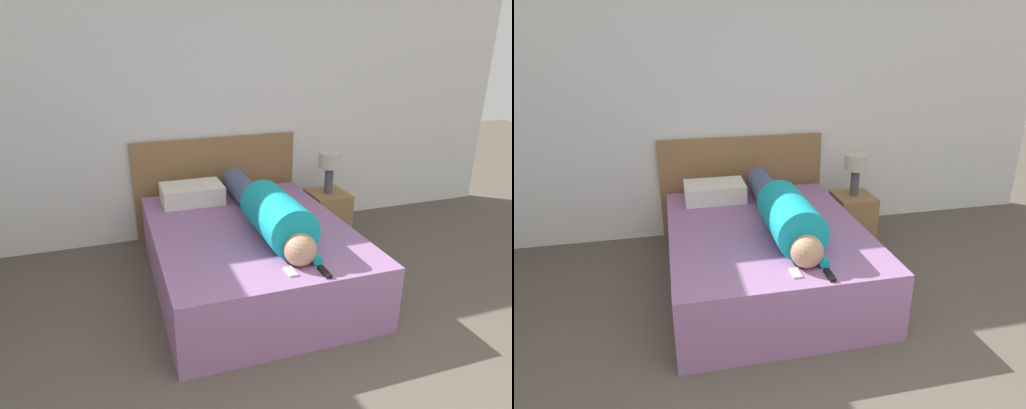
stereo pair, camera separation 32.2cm
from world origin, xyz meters
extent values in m
cube|color=white|center=(0.00, 3.86, 1.30)|extent=(6.37, 0.06, 2.60)
cube|color=#936699|center=(-0.18, 2.65, 0.26)|extent=(1.56, 1.98, 0.52)
cube|color=olive|center=(-0.18, 3.79, 0.51)|extent=(1.68, 0.04, 1.02)
cube|color=olive|center=(0.88, 3.34, 0.24)|extent=(0.38, 0.41, 0.47)
cylinder|color=#4C4C51|center=(0.88, 3.34, 0.60)|extent=(0.09, 0.09, 0.27)
cylinder|color=beige|center=(0.88, 3.34, 0.81)|extent=(0.23, 0.23, 0.15)
sphere|color=tan|center=(-0.05, 1.94, 0.63)|extent=(0.23, 0.23, 0.23)
cylinder|color=#149EAD|center=(-0.05, 2.37, 0.70)|extent=(0.37, 0.72, 0.37)
cylinder|color=#47567A|center=(-0.05, 3.16, 0.63)|extent=(0.23, 0.86, 0.23)
cylinder|color=#149EAD|center=(0.06, 1.99, 0.55)|extent=(0.07, 0.22, 0.07)
cube|color=silver|center=(-0.51, 3.38, 0.60)|extent=(0.56, 0.37, 0.17)
cube|color=black|center=(0.06, 1.77, 0.53)|extent=(0.04, 0.15, 0.02)
cube|color=#B2B7BC|center=(-0.15, 1.86, 0.52)|extent=(0.06, 0.13, 0.01)
camera|label=1|loc=(-1.21, -0.59, 2.01)|focal=32.00mm
camera|label=2|loc=(-0.90, -0.68, 2.01)|focal=32.00mm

